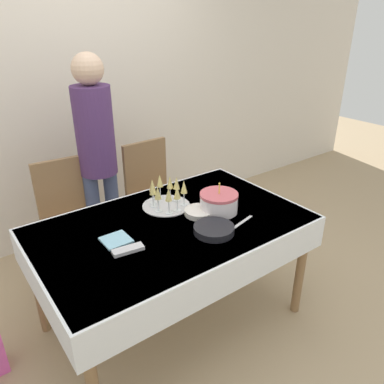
{
  "coord_description": "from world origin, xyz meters",
  "views": [
    {
      "loc": [
        -1.07,
        -1.65,
        1.91
      ],
      "look_at": [
        0.21,
        0.08,
        0.89
      ],
      "focal_mm": 35.0,
      "sensor_mm": 36.0,
      "label": 1
    }
  ],
  "objects_px": {
    "birthday_cake": "(219,202)",
    "plate_stack_dessert": "(199,212)",
    "plate_stack_main": "(214,229)",
    "person_standing": "(96,147)",
    "champagne_tray": "(166,193)",
    "dining_chair_far_left": "(71,219)",
    "dining_chair_far_right": "(154,194)"
  },
  "relations": [
    {
      "from": "champagne_tray",
      "to": "person_standing",
      "type": "xyz_separation_m",
      "value": [
        -0.17,
        0.69,
        0.16
      ]
    },
    {
      "from": "birthday_cake",
      "to": "plate_stack_main",
      "type": "height_order",
      "value": "birthday_cake"
    },
    {
      "from": "person_standing",
      "to": "dining_chair_far_left",
      "type": "bearing_deg",
      "value": -167.1
    },
    {
      "from": "dining_chair_far_left",
      "to": "person_standing",
      "type": "relative_size",
      "value": 0.58
    },
    {
      "from": "person_standing",
      "to": "plate_stack_main",
      "type": "bearing_deg",
      "value": -79.74
    },
    {
      "from": "dining_chair_far_right",
      "to": "plate_stack_dessert",
      "type": "bearing_deg",
      "value": -100.73
    },
    {
      "from": "champagne_tray",
      "to": "plate_stack_main",
      "type": "bearing_deg",
      "value": -85.16
    },
    {
      "from": "plate_stack_main",
      "to": "person_standing",
      "type": "distance_m",
      "value": 1.17
    },
    {
      "from": "plate_stack_dessert",
      "to": "birthday_cake",
      "type": "bearing_deg",
      "value": -18.65
    },
    {
      "from": "dining_chair_far_right",
      "to": "plate_stack_dessert",
      "type": "height_order",
      "value": "dining_chair_far_right"
    },
    {
      "from": "dining_chair_far_left",
      "to": "plate_stack_main",
      "type": "height_order",
      "value": "dining_chair_far_left"
    },
    {
      "from": "person_standing",
      "to": "dining_chair_far_right",
      "type": "bearing_deg",
      "value": -8.69
    },
    {
      "from": "plate_stack_dessert",
      "to": "plate_stack_main",
      "type": "bearing_deg",
      "value": -106.07
    },
    {
      "from": "plate_stack_dessert",
      "to": "person_standing",
      "type": "height_order",
      "value": "person_standing"
    },
    {
      "from": "dining_chair_far_right",
      "to": "birthday_cake",
      "type": "bearing_deg",
      "value": -92.31
    },
    {
      "from": "dining_chair_far_left",
      "to": "dining_chair_far_right",
      "type": "height_order",
      "value": "same"
    },
    {
      "from": "dining_chair_far_left",
      "to": "plate_stack_dessert",
      "type": "bearing_deg",
      "value": -56.61
    },
    {
      "from": "birthday_cake",
      "to": "person_standing",
      "type": "bearing_deg",
      "value": 112.47
    },
    {
      "from": "dining_chair_far_right",
      "to": "person_standing",
      "type": "xyz_separation_m",
      "value": [
        -0.43,
        0.07,
        0.48
      ]
    },
    {
      "from": "dining_chair_far_right",
      "to": "plate_stack_main",
      "type": "distance_m",
      "value": 1.11
    },
    {
      "from": "birthday_cake",
      "to": "plate_stack_main",
      "type": "distance_m",
      "value": 0.26
    },
    {
      "from": "dining_chair_far_right",
      "to": "plate_stack_main",
      "type": "xyz_separation_m",
      "value": [
        -0.22,
        -1.06,
        0.25
      ]
    },
    {
      "from": "plate_stack_main",
      "to": "birthday_cake",
      "type": "bearing_deg",
      "value": 43.91
    },
    {
      "from": "birthday_cake",
      "to": "plate_stack_dessert",
      "type": "height_order",
      "value": "birthday_cake"
    },
    {
      "from": "plate_stack_dessert",
      "to": "dining_chair_far_right",
      "type": "bearing_deg",
      "value": 79.27
    },
    {
      "from": "dining_chair_far_right",
      "to": "plate_stack_dessert",
      "type": "xyz_separation_m",
      "value": [
        -0.16,
        -0.84,
        0.24
      ]
    },
    {
      "from": "birthday_cake",
      "to": "plate_stack_dessert",
      "type": "bearing_deg",
      "value": 161.35
    },
    {
      "from": "dining_chair_far_right",
      "to": "person_standing",
      "type": "bearing_deg",
      "value": 171.31
    },
    {
      "from": "plate_stack_main",
      "to": "plate_stack_dessert",
      "type": "distance_m",
      "value": 0.23
    },
    {
      "from": "dining_chair_far_left",
      "to": "champagne_tray",
      "type": "xyz_separation_m",
      "value": [
        0.45,
        -0.62,
        0.32
      ]
    },
    {
      "from": "champagne_tray",
      "to": "plate_stack_dessert",
      "type": "distance_m",
      "value": 0.25
    },
    {
      "from": "dining_chair_far_right",
      "to": "champagne_tray",
      "type": "relative_size",
      "value": 3.09
    }
  ]
}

